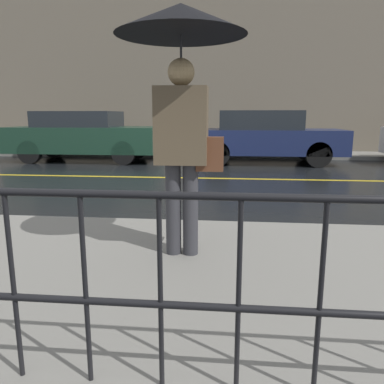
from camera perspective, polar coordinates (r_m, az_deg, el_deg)
The scene contains 8 objects.
ground_plane at distance 8.65m, azimuth -6.92°, elevation 2.24°, with size 80.00×80.00×0.00m, color black.
sidewalk_near at distance 3.68m, azimuth -26.13°, elevation -10.85°, with size 28.00×3.13×0.13m.
sidewalk_far at distance 13.29m, azimuth -2.43°, elevation 5.85°, with size 28.00×1.73×0.13m.
lane_marking at distance 8.65m, azimuth -6.92°, elevation 2.27°, with size 25.20×0.12×0.01m.
building_storefront at distance 14.34m, azimuth -1.93°, elevation 18.79°, with size 28.00×0.30×6.38m.
pedestrian at distance 3.35m, azimuth -1.59°, elevation 19.59°, with size 1.11×1.11×2.17m.
car_dark_green at distance 12.07m, azimuth -16.10°, elevation 8.26°, with size 4.54×1.79×1.51m.
car_navy at distance 11.26m, azimuth 10.89°, elevation 8.30°, with size 4.42×1.77×1.53m.
Camera 1 is at (1.89, -8.32, 1.39)m, focal length 35.00 mm.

